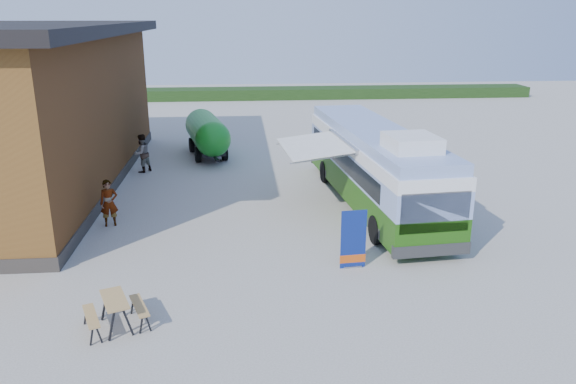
{
  "coord_description": "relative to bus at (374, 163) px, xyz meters",
  "views": [
    {
      "loc": [
        -0.54,
        -16.96,
        7.91
      ],
      "look_at": [
        1.2,
        3.41,
        1.4
      ],
      "focal_mm": 35.0,
      "sensor_mm": 36.0,
      "label": 1
    }
  ],
  "objects": [
    {
      "name": "person_b",
      "position": [
        -10.75,
        6.27,
        -0.86
      ],
      "size": [
        1.21,
        1.22,
        1.99
      ],
      "primitive_type": "imported",
      "rotation": [
        0.0,
        0.0,
        -2.32
      ],
      "color": "#999999",
      "rests_on": "ground"
    },
    {
      "name": "person_a",
      "position": [
        -10.75,
        -1.56,
        -0.93
      ],
      "size": [
        0.76,
        0.59,
        1.85
      ],
      "primitive_type": "imported",
      "rotation": [
        0.0,
        0.0,
        0.25
      ],
      "color": "#999999",
      "rests_on": "ground"
    },
    {
      "name": "hedge",
      "position": [
        2.95,
        32.35,
        -1.36
      ],
      "size": [
        40.0,
        3.0,
        1.0
      ],
      "primitive_type": "cube",
      "color": "#264419",
      "rests_on": "ground"
    },
    {
      "name": "bus",
      "position": [
        0.0,
        0.0,
        0.0
      ],
      "size": [
        3.77,
        12.82,
        3.88
      ],
      "rotation": [
        0.0,
        0.0,
        0.09
      ],
      "color": "#356B11",
      "rests_on": "ground"
    },
    {
      "name": "slurry_tanker",
      "position": [
        -7.54,
        9.44,
        -0.46
      ],
      "size": [
        2.81,
        6.44,
        2.42
      ],
      "rotation": [
        0.0,
        0.0,
        0.21
      ],
      "color": "#198C23",
      "rests_on": "ground"
    },
    {
      "name": "awning",
      "position": [
        -2.4,
        -0.05,
        0.98
      ],
      "size": [
        2.97,
        4.38,
        0.52
      ],
      "rotation": [
        0.0,
        0.0,
        0.09
      ],
      "color": "white",
      "rests_on": "ground"
    },
    {
      "name": "picnic_table",
      "position": [
        -8.98,
        -9.25,
        -1.21
      ],
      "size": [
        1.9,
        1.8,
        0.86
      ],
      "rotation": [
        0.0,
        0.0,
        0.37
      ],
      "color": "tan",
      "rests_on": "ground"
    },
    {
      "name": "banner",
      "position": [
        -2.08,
        -6.14,
        -1.05
      ],
      "size": [
        0.86,
        0.23,
        1.98
      ],
      "rotation": [
        0.0,
        0.0,
        0.09
      ],
      "color": "navy",
      "rests_on": "ground"
    },
    {
      "name": "barn",
      "position": [
        -15.55,
        4.35,
        1.73
      ],
      "size": [
        9.6,
        21.2,
        7.5
      ],
      "color": "brown",
      "rests_on": "ground"
    },
    {
      "name": "ground",
      "position": [
        -5.05,
        -5.65,
        -1.86
      ],
      "size": [
        100.0,
        100.0,
        0.0
      ],
      "primitive_type": "plane",
      "color": "#BCB7AD",
      "rests_on": "ground"
    }
  ]
}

